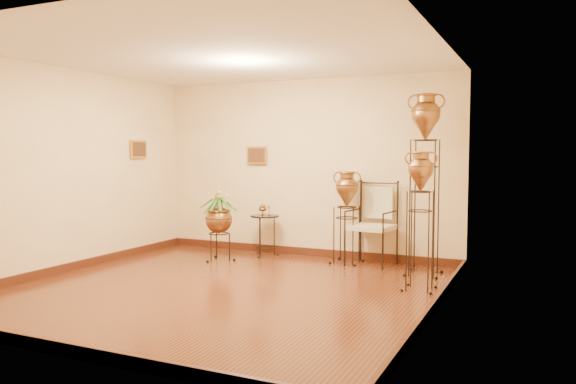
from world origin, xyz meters
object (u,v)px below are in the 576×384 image
at_px(planter_urn, 219,217).
at_px(side_table, 265,235).
at_px(amphora_tall, 425,182).
at_px(armchair, 371,224).
at_px(amphora_mid, 420,220).

xyz_separation_m(planter_urn, side_table, (0.47, 0.62, -0.33)).
height_order(amphora_tall, armchair, amphora_tall).
bearing_deg(amphora_tall, planter_urn, -174.93).
bearing_deg(side_table, amphora_tall, -7.73).
bearing_deg(planter_urn, amphora_mid, -10.78).
height_order(amphora_tall, amphora_mid, amphora_tall).
distance_m(amphora_mid, planter_urn, 3.23).
bearing_deg(armchair, amphora_mid, -44.67).
relative_size(amphora_tall, armchair, 2.02).
bearing_deg(armchair, side_table, -172.55).
distance_m(armchair, side_table, 1.77).
xyz_separation_m(amphora_tall, armchair, (-0.83, 0.35, -0.64)).
bearing_deg(amphora_mid, planter_urn, 169.22).
xyz_separation_m(amphora_mid, side_table, (-2.70, 1.22, -0.51)).
relative_size(amphora_mid, planter_urn, 1.40).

